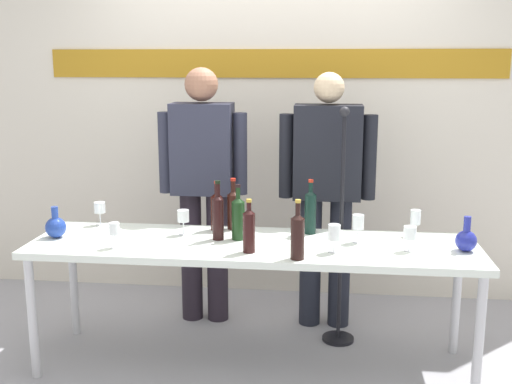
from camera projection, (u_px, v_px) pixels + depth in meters
name	position (u px, v px, depth m)	size (l,w,h in m)	color
ground_plane	(253.00, 364.00, 3.62)	(10.00, 10.00, 0.00)	#9C9AA2
back_wall	(273.00, 92.00, 4.51)	(4.65, 0.11, 3.00)	silver
display_table	(253.00, 252.00, 3.47)	(2.49, 0.67, 0.73)	white
decanter_blue_left	(56.00, 227.00, 3.55)	(0.12, 0.12, 0.18)	#213D99
decanter_blue_right	(466.00, 240.00, 3.30)	(0.11, 0.11, 0.19)	navy
presenter_left	(203.00, 180.00, 4.06)	(0.58, 0.22, 1.69)	black
presenter_right	(327.00, 185.00, 3.97)	(0.62, 0.22, 1.66)	black
wine_bottle_0	(233.00, 208.00, 3.72)	(0.07, 0.07, 0.31)	black
wine_bottle_1	(217.00, 210.00, 3.70)	(0.07, 0.07, 0.30)	black
wine_bottle_2	(310.00, 210.00, 3.62)	(0.07, 0.07, 0.32)	black
wine_bottle_3	(249.00, 229.00, 3.27)	(0.06, 0.06, 0.29)	black
wine_bottle_4	(238.00, 217.00, 3.50)	(0.07, 0.07, 0.32)	#173516
wine_bottle_5	(298.00, 235.00, 3.15)	(0.07, 0.07, 0.31)	black
wine_bottle_6	(218.00, 215.00, 3.49)	(0.06, 0.06, 0.34)	black
wine_glass_left_0	(100.00, 208.00, 3.81)	(0.07, 0.07, 0.14)	white
wine_glass_left_1	(183.00, 217.00, 3.60)	(0.07, 0.07, 0.15)	white
wine_glass_left_2	(114.00, 229.00, 3.35)	(0.06, 0.06, 0.14)	white
wine_glass_right_0	(415.00, 218.00, 3.58)	(0.06, 0.06, 0.15)	white
wine_glass_right_1	(334.00, 233.00, 3.27)	(0.07, 0.07, 0.15)	white
wine_glass_right_2	(410.00, 233.00, 3.29)	(0.07, 0.07, 0.14)	white
wine_glass_right_3	(358.00, 223.00, 3.44)	(0.06, 0.06, 0.16)	white
microphone_stand	(340.00, 267.00, 3.82)	(0.20, 0.20, 1.47)	black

